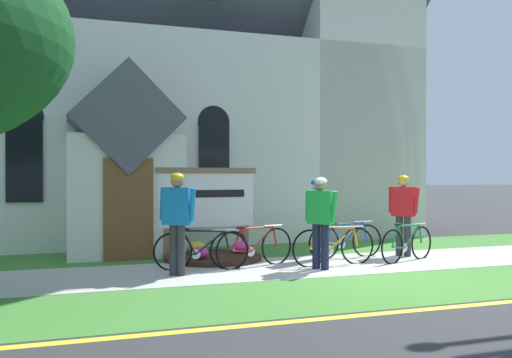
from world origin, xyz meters
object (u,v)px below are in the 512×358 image
Objects in this scene: bicycle_blue at (201,250)px; bicycle_red at (255,247)px; bicycle_green at (345,240)px; cyclist_in_orange_jersey at (321,215)px; church_sign at (207,199)px; cyclist_in_yellow_jersey at (403,208)px; bicycle_white at (334,246)px; bicycle_orange at (407,243)px; roadside_conifer at (339,108)px; cyclist_in_red_jersey at (317,213)px; cyclist_in_white_jersey at (177,214)px.

bicycle_red is (1.06, 0.02, 0.01)m from bicycle_blue.
bicycle_green is 1.02× the size of cyclist_in_orange_jersey.
church_sign reaches higher than cyclist_in_yellow_jersey.
bicycle_white is 1.02× the size of cyclist_in_yellow_jersey.
bicycle_white is at bearing -43.97° from church_sign.
bicycle_orange is at bearing 9.43° from cyclist_in_orange_jersey.
cyclist_in_orange_jersey is at bearing -119.03° from roadside_conifer.
bicycle_blue is (-0.51, -1.65, -0.86)m from church_sign.
bicycle_orange is 0.93× the size of bicycle_blue.
bicycle_white is (-0.69, -0.82, 0.01)m from bicycle_green.
bicycle_green is 0.95m from cyclist_in_red_jersey.
bicycle_white is 1.00× the size of cyclist_in_white_jersey.
roadside_conifer is (4.75, 8.27, 3.28)m from cyclist_in_red_jersey.
bicycle_white is at bearing -117.81° from roadside_conifer.
bicycle_green is 1.75m from cyclist_in_orange_jersey.
bicycle_red is 0.98× the size of cyclist_in_yellow_jersey.
cyclist_in_orange_jersey is 11.14m from roadside_conifer.
roadside_conifer reaches higher than bicycle_red.
roadside_conifer reaches higher than cyclist_in_yellow_jersey.
church_sign is 0.34× the size of roadside_conifer.
cyclist_in_orange_jersey is (-1.13, -1.17, 0.64)m from bicycle_green.
bicycle_red is 11.32m from roadside_conifer.
cyclist_in_white_jersey reaches higher than bicycle_green.
bicycle_orange is at bearing -4.47° from bicycle_blue.
bicycle_orange is at bearing -108.96° from roadside_conifer.
cyclist_in_orange_jersey is at bearing -141.33° from bicycle_white.
cyclist_in_red_jersey is at bearing 14.98° from cyclist_in_white_jersey.
church_sign is 1.28× the size of bicycle_blue.
bicycle_red is at bearing 146.52° from cyclist_in_orange_jersey.
bicycle_orange is at bearing 1.41° from cyclist_in_white_jersey.
bicycle_white is at bearing -87.94° from cyclist_in_red_jersey.
bicycle_white is at bearing 38.67° from cyclist_in_orange_jersey.
cyclist_in_yellow_jersey is 0.98× the size of cyclist_in_white_jersey.
cyclist_in_red_jersey reaches higher than bicycle_white.
cyclist_in_white_jersey is at bearing 174.97° from cyclist_in_orange_jersey.
bicycle_orange is 0.92× the size of bicycle_green.
cyclist_in_yellow_jersey is 0.26× the size of roadside_conifer.
church_sign is 2.96m from bicycle_white.
bicycle_green is at bearing 14.06° from cyclist_in_white_jersey.
bicycle_blue reaches higher than bicycle_green.
bicycle_white reaches higher than bicycle_red.
bicycle_orange is 0.89× the size of cyclist_in_white_jersey.
cyclist_in_red_jersey is at bearing 8.33° from bicycle_blue.
church_sign reaches higher than bicycle_orange.
bicycle_green is 1.04× the size of cyclist_in_red_jersey.
bicycle_green is at bearing -116.38° from roadside_conifer.
bicycle_orange is 4.77m from cyclist_in_white_jersey.
church_sign is 1.27× the size of cyclist_in_yellow_jersey.
bicycle_red is 3.53m from cyclist_in_yellow_jersey.
bicycle_blue is 4.57m from cyclist_in_yellow_jersey.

